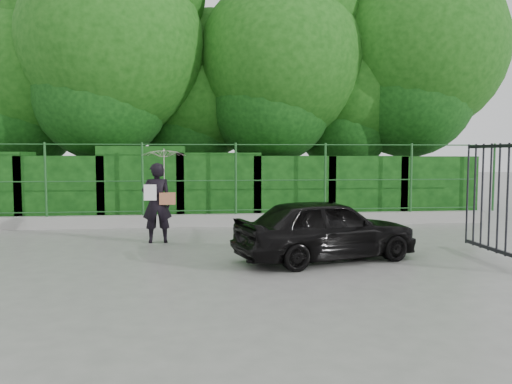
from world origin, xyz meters
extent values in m
plane|color=gray|center=(0.00, 0.00, 0.00)|extent=(80.00, 80.00, 0.00)
cube|color=#9E9E99|center=(0.00, 4.50, 0.15)|extent=(14.00, 0.25, 0.30)
cylinder|color=#1E5021|center=(-4.20, 4.50, 1.20)|extent=(0.06, 0.06, 1.80)
cylinder|color=#1E5021|center=(-1.90, 4.50, 1.20)|extent=(0.06, 0.06, 1.80)
cylinder|color=#1E5021|center=(0.40, 4.50, 1.20)|extent=(0.06, 0.06, 1.80)
cylinder|color=#1E5021|center=(2.70, 4.50, 1.20)|extent=(0.06, 0.06, 1.80)
cylinder|color=#1E5021|center=(5.00, 4.50, 1.20)|extent=(0.06, 0.06, 1.80)
cylinder|color=#1E5021|center=(7.30, 4.50, 1.20)|extent=(0.06, 0.06, 1.80)
cylinder|color=#1E5021|center=(0.00, 4.50, 0.40)|extent=(13.60, 0.03, 0.03)
cylinder|color=#1E5021|center=(0.00, 4.50, 1.15)|extent=(13.60, 0.03, 0.03)
cylinder|color=#1E5021|center=(0.00, 4.50, 2.05)|extent=(13.60, 0.03, 0.03)
cube|color=black|center=(-4.00, 5.50, 0.89)|extent=(2.20, 1.20, 1.77)
cube|color=black|center=(-2.00, 5.50, 1.01)|extent=(2.20, 1.20, 2.02)
cube|color=black|center=(0.00, 5.50, 0.93)|extent=(2.20, 1.20, 1.85)
cube|color=black|center=(2.00, 5.50, 0.88)|extent=(2.20, 1.20, 1.77)
cube|color=black|center=(4.00, 5.50, 0.88)|extent=(2.20, 1.20, 1.76)
cube|color=black|center=(6.00, 5.50, 0.88)|extent=(2.20, 1.20, 1.75)
cylinder|color=black|center=(-5.50, 8.00, 1.88)|extent=(0.36, 0.36, 3.75)
sphere|color=#14470F|center=(-5.50, 8.00, 4.12)|extent=(4.50, 4.50, 4.50)
cylinder|color=black|center=(-3.00, 7.20, 2.25)|extent=(0.36, 0.36, 4.50)
sphere|color=#14470F|center=(-3.00, 7.20, 4.95)|extent=(5.40, 5.40, 5.40)
cylinder|color=black|center=(-0.50, 8.50, 1.62)|extent=(0.36, 0.36, 3.25)
sphere|color=#14470F|center=(-0.50, 8.50, 3.58)|extent=(3.90, 3.90, 3.90)
cylinder|color=black|center=(2.00, 7.50, 2.12)|extent=(0.36, 0.36, 4.25)
sphere|color=#14470F|center=(2.00, 7.50, 4.68)|extent=(5.10, 5.10, 5.10)
cylinder|color=black|center=(4.50, 8.20, 1.75)|extent=(0.36, 0.36, 3.50)
sphere|color=#14470F|center=(4.50, 8.20, 3.85)|extent=(4.20, 4.20, 4.20)
cylinder|color=black|center=(6.50, 7.80, 2.38)|extent=(0.36, 0.36, 4.75)
sphere|color=#14470F|center=(6.50, 7.80, 5.23)|extent=(5.70, 5.70, 5.70)
cube|color=black|center=(4.60, -0.05, 0.15)|extent=(0.05, 2.00, 0.06)
cube|color=black|center=(4.60, -0.05, 1.95)|extent=(0.05, 2.00, 0.06)
cylinder|color=black|center=(4.60, -0.25, 1.05)|extent=(0.04, 0.04, 1.90)
cylinder|color=black|center=(4.60, 0.00, 1.05)|extent=(0.04, 0.04, 1.90)
cylinder|color=black|center=(4.60, 0.25, 1.05)|extent=(0.04, 0.04, 1.90)
cylinder|color=black|center=(4.60, 0.50, 1.05)|extent=(0.04, 0.04, 1.90)
cylinder|color=black|center=(4.60, 0.75, 1.05)|extent=(0.04, 0.04, 1.90)
cylinder|color=black|center=(4.60, 1.00, 1.05)|extent=(0.04, 0.04, 1.90)
imported|color=black|center=(-1.37, 2.28, 0.82)|extent=(0.64, 0.46, 1.64)
imported|color=silver|center=(-1.22, 2.33, 1.53)|extent=(0.89, 0.91, 0.82)
cube|color=#A46241|center=(-1.15, 2.20, 0.91)|extent=(0.32, 0.15, 0.24)
cube|color=white|center=(-1.49, 2.16, 1.04)|extent=(0.25, 0.02, 0.32)
imported|color=black|center=(1.64, 0.25, 0.54)|extent=(3.39, 2.13, 1.08)
camera|label=1|loc=(-0.48, -8.00, 1.81)|focal=35.00mm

